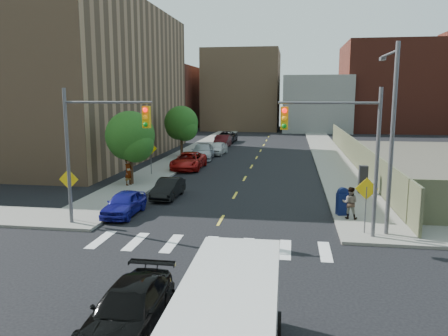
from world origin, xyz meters
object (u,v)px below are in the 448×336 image
(pedestrian_west, at_px, (128,172))
(pedestrian_east, at_px, (350,203))
(parked_car_black, at_px, (168,188))
(parked_car_silver, at_px, (203,152))
(mailbox, at_px, (343,201))
(parked_car_grey, at_px, (226,137))
(cargo_van, at_px, (231,322))
(parked_car_white, at_px, (217,148))
(parked_car_red, at_px, (189,161))
(parked_car_blue, at_px, (124,203))
(payphone, at_px, (363,179))
(parked_car_maroon, at_px, (223,141))
(black_sedan, at_px, (129,309))

(pedestrian_west, distance_m, pedestrian_east, 16.23)
(parked_car_black, xyz_separation_m, parked_car_silver, (-1.28, 17.40, 0.16))
(parked_car_black, bearing_deg, mailbox, -13.94)
(parked_car_grey, distance_m, cargo_van, 51.88)
(parked_car_black, distance_m, parked_car_white, 21.13)
(parked_car_red, bearing_deg, pedestrian_east, -50.50)
(parked_car_blue, height_order, parked_car_black, parked_car_blue)
(pedestrian_west, bearing_deg, parked_car_grey, 10.89)
(parked_car_red, relative_size, parked_car_white, 1.28)
(parked_car_silver, distance_m, payphone, 20.20)
(parked_car_silver, bearing_deg, parked_car_grey, 85.31)
(payphone, relative_size, pedestrian_west, 0.94)
(mailbox, bearing_deg, pedestrian_east, -84.18)
(parked_car_silver, relative_size, parked_car_white, 1.28)
(parked_car_white, height_order, parked_car_grey, parked_car_grey)
(parked_car_blue, distance_m, parked_car_maroon, 32.50)
(parked_car_white, xyz_separation_m, pedestrian_east, (11.37, -24.80, 0.28))
(parked_car_white, xyz_separation_m, parked_car_maroon, (-0.51, 6.99, 0.05))
(parked_car_red, bearing_deg, cargo_van, -74.91)
(parked_car_white, xyz_separation_m, pedestrian_west, (-3.46, -18.23, 0.40))
(pedestrian_west, bearing_deg, payphone, -74.83)
(cargo_van, xyz_separation_m, mailbox, (4.17, 14.50, -0.46))
(pedestrian_west, bearing_deg, parked_car_red, -1.57)
(parked_car_silver, relative_size, parked_car_maroon, 1.15)
(parked_car_black, height_order, pedestrian_east, pedestrian_east)
(parked_car_grey, relative_size, cargo_van, 0.99)
(parked_car_blue, distance_m, pedestrian_east, 12.33)
(parked_car_silver, height_order, pedestrian_east, pedestrian_east)
(parked_car_black, xyz_separation_m, parked_car_red, (-1.28, 11.11, 0.13))
(parked_car_silver, height_order, parked_car_maroon, parked_car_silver)
(parked_car_silver, xyz_separation_m, payphone, (13.95, -14.61, 0.28))
(payphone, bearing_deg, pedestrian_west, 176.59)
(parked_car_blue, xyz_separation_m, cargo_van, (7.84, -13.06, 0.68))
(cargo_van, distance_m, pedestrian_east, 14.48)
(parked_car_silver, xyz_separation_m, mailbox, (12.01, -20.34, 0.10))
(parked_car_grey, height_order, mailbox, mailbox)
(parked_car_silver, relative_size, mailbox, 3.58)
(parked_car_white, distance_m, black_sedan, 37.28)
(parked_car_maroon, xyz_separation_m, pedestrian_east, (11.88, -31.79, 0.23))
(parked_car_red, distance_m, parked_car_maroon, 17.01)
(parked_car_grey, height_order, pedestrian_west, pedestrian_west)
(parked_car_white, xyz_separation_m, mailbox, (11.08, -24.08, 0.16))
(parked_car_red, distance_m, parked_car_silver, 6.29)
(parked_car_silver, height_order, pedestrian_west, pedestrian_west)
(cargo_van, bearing_deg, pedestrian_west, 116.18)
(parked_car_grey, xyz_separation_m, pedestrian_west, (-2.53, -30.94, 0.35))
(parked_car_red, height_order, pedestrian_west, pedestrian_west)
(parked_car_silver, xyz_separation_m, pedestrian_west, (-2.53, -14.50, 0.34))
(parked_car_blue, xyz_separation_m, parked_car_black, (1.28, 4.38, -0.04))
(cargo_van, bearing_deg, pedestrian_east, 71.21)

